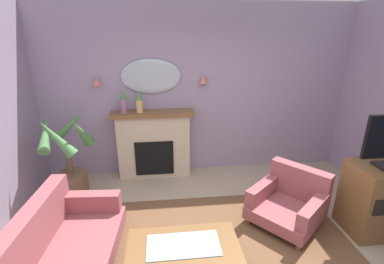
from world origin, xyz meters
TOP-DOWN VIEW (x-y plane):
  - wall_back at (0.00, 2.45)m, footprint 6.20×0.10m
  - patterned_rug at (0.00, 0.20)m, footprint 3.20×2.40m
  - fireplace at (-0.76, 2.23)m, footprint 1.36×0.36m
  - mantel_vase_centre at (-1.21, 2.20)m, footprint 0.10×0.10m
  - mantel_vase_right at (-0.96, 2.20)m, footprint 0.11×0.11m
  - wall_mirror at (-0.76, 2.37)m, footprint 0.96×0.06m
  - wall_sconce_left at (-1.61, 2.32)m, footprint 0.14×0.14m
  - wall_sconce_right at (0.09, 2.32)m, footprint 0.14×0.14m
  - coffee_table at (-0.45, -0.04)m, footprint 1.10×0.60m
  - floral_couch at (-1.71, 0.11)m, footprint 0.98×1.77m
  - armchair_beside_couch at (1.02, 0.76)m, footprint 1.14×1.14m
  - tv_cabinet at (2.05, 0.46)m, footprint 0.80×0.58m
  - potted_plant_tall_palm at (-2.01, 1.69)m, footprint 0.75×0.70m

SIDE VIEW (x-z plane):
  - patterned_rug at x=0.00m, z-range 0.00..0.01m
  - armchair_beside_couch at x=1.02m, z-range -0.05..0.66m
  - floral_couch at x=-1.71m, z-range -0.06..0.70m
  - coffee_table at x=-0.45m, z-range 0.16..0.61m
  - tv_cabinet at x=2.05m, z-range 0.00..0.90m
  - fireplace at x=-0.76m, z-range -0.01..1.15m
  - potted_plant_tall_palm at x=-2.01m, z-range -0.07..1.27m
  - mantel_vase_right at x=-0.96m, z-range 1.15..1.52m
  - mantel_vase_centre at x=-1.21m, z-range 1.16..1.54m
  - wall_back at x=0.00m, z-range 0.00..2.85m
  - wall_sconce_left at x=-1.61m, z-range 1.59..1.73m
  - wall_sconce_right at x=0.09m, z-range 1.59..1.73m
  - wall_mirror at x=-0.76m, z-range 1.43..1.99m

